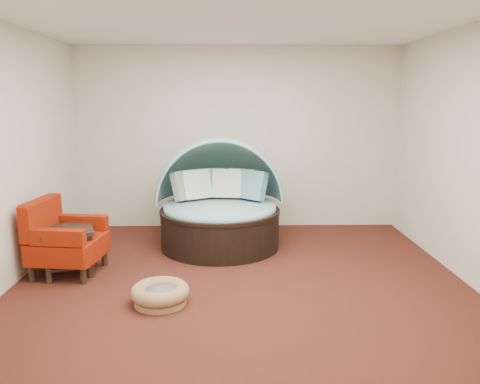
{
  "coord_description": "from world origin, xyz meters",
  "views": [
    {
      "loc": [
        -0.11,
        -4.81,
        2.0
      ],
      "look_at": [
        -0.0,
        0.6,
        0.93
      ],
      "focal_mm": 35.0,
      "sensor_mm": 36.0,
      "label": 1
    }
  ],
  "objects_px": {
    "canopy_daybed": "(220,196)",
    "red_armchair": "(63,240)",
    "pet_basket": "(160,294)",
    "side_table": "(68,245)"
  },
  "relations": [
    {
      "from": "canopy_daybed",
      "to": "red_armchair",
      "type": "height_order",
      "value": "canopy_daybed"
    },
    {
      "from": "red_armchair",
      "to": "canopy_daybed",
      "type": "bearing_deg",
      "value": 37.8
    },
    {
      "from": "canopy_daybed",
      "to": "red_armchair",
      "type": "bearing_deg",
      "value": -152.05
    },
    {
      "from": "pet_basket",
      "to": "canopy_daybed",
      "type": "bearing_deg",
      "value": 74.17
    },
    {
      "from": "pet_basket",
      "to": "red_armchair",
      "type": "bearing_deg",
      "value": 144.84
    },
    {
      "from": "pet_basket",
      "to": "side_table",
      "type": "relative_size",
      "value": 0.9
    },
    {
      "from": "side_table",
      "to": "canopy_daybed",
      "type": "bearing_deg",
      "value": 31.94
    },
    {
      "from": "canopy_daybed",
      "to": "red_armchair",
      "type": "relative_size",
      "value": 2.05
    },
    {
      "from": "pet_basket",
      "to": "red_armchair",
      "type": "xyz_separation_m",
      "value": [
        -1.24,
        0.87,
        0.3
      ]
    },
    {
      "from": "pet_basket",
      "to": "side_table",
      "type": "xyz_separation_m",
      "value": [
        -1.18,
        0.86,
        0.24
      ]
    }
  ]
}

